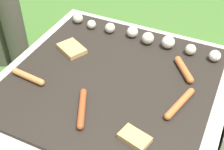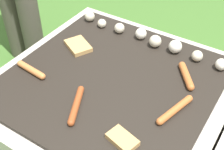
% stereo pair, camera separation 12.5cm
% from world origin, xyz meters
% --- Properties ---
extents(ground_plane, '(14.00, 14.00, 0.00)m').
position_xyz_m(ground_plane, '(0.00, 0.00, 0.00)').
color(ground_plane, '#3D6628').
extents(grill, '(0.91, 0.91, 0.40)m').
position_xyz_m(grill, '(0.00, 0.00, 0.20)').
color(grill, '#B2AA9E').
rests_on(grill, ground_plane).
extents(sausage_back_left, '(0.11, 0.14, 0.03)m').
position_xyz_m(sausage_back_left, '(0.25, 0.16, 0.41)').
color(sausage_back_left, '#B7602D').
rests_on(sausage_back_left, grill).
extents(sausage_front_center, '(0.16, 0.04, 0.03)m').
position_xyz_m(sausage_front_center, '(-0.30, -0.15, 0.41)').
color(sausage_front_center, '#C6753D').
rests_on(sausage_front_center, grill).
extents(sausage_front_left, '(0.07, 0.19, 0.03)m').
position_xyz_m(sausage_front_left, '(0.29, -0.03, 0.41)').
color(sausage_front_left, '#B7602D').
rests_on(sausage_front_left, grill).
extents(sausage_mid_right, '(0.10, 0.18, 0.03)m').
position_xyz_m(sausage_mid_right, '(-0.02, -0.20, 0.41)').
color(sausage_mid_right, '#93421E').
rests_on(sausage_mid_right, grill).
extents(bread_slice_center, '(0.11, 0.09, 0.02)m').
position_xyz_m(bread_slice_center, '(0.20, -0.24, 0.41)').
color(bread_slice_center, tan).
rests_on(bread_slice_center, grill).
extents(bread_slice_right, '(0.15, 0.14, 0.02)m').
position_xyz_m(bread_slice_right, '(-0.25, 0.10, 0.41)').
color(bread_slice_right, tan).
rests_on(bread_slice_right, grill).
extents(mushroom_row, '(0.74, 0.08, 0.06)m').
position_xyz_m(mushroom_row, '(0.02, 0.31, 0.43)').
color(mushroom_row, beige).
rests_on(mushroom_row, grill).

